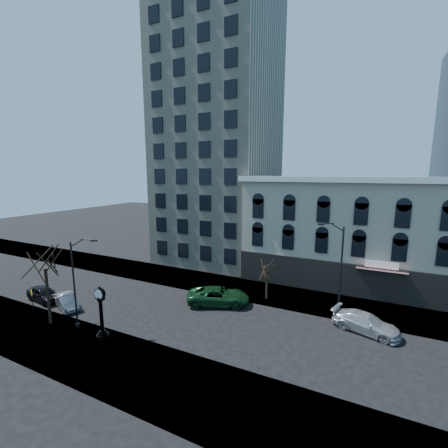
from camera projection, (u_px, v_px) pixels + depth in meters
The scene contains 15 objects.
ground at pixel (185, 315), 27.44m from camera, with size 160.00×160.00×0.00m, color black.
sidewalk_far at pixel (223, 285), 34.53m from camera, with size 160.00×6.00×0.12m, color gray.
sidewalk_near at pixel (121, 364), 20.33m from camera, with size 160.00×6.00×0.12m, color gray.
cream_tower at pixel (218, 128), 43.55m from camera, with size 15.90×15.40×42.50m.
victorian_row at pixel (344, 232), 35.38m from camera, with size 22.60×11.19×12.50m.
street_clock at pixel (101, 315), 23.17m from camera, with size 0.96×0.96×4.22m.
street_lamp_near at pixel (79, 260), 23.98m from camera, with size 1.88×1.01×7.75m.
street_lamp_far at pixel (335, 245), 26.38m from camera, with size 2.20×0.71×8.59m.
bare_tree_near at pixel (44, 256), 24.71m from camera, with size 4.58×4.58×7.86m.
bare_tree_far at pixel (267, 265), 30.12m from camera, with size 2.73×2.73×4.69m.
warning_sign at pixel (32, 297), 27.23m from camera, with size 0.71×0.34×2.33m.
car_near_a at pixel (44, 294), 30.35m from camera, with size 1.74×4.33×1.48m, color black.
car_near_b at pixel (66, 301), 28.79m from camera, with size 1.42×4.06×1.34m, color #595B60.
car_far_a at pixel (218, 296), 29.52m from camera, with size 2.81×6.09×1.69m, color #143F1E.
car_far_b at pixel (366, 323), 24.41m from camera, with size 2.13×5.24×1.52m, color #A5A8AD.
Camera 1 is at (14.33, -21.54, 12.87)m, focal length 24.00 mm.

